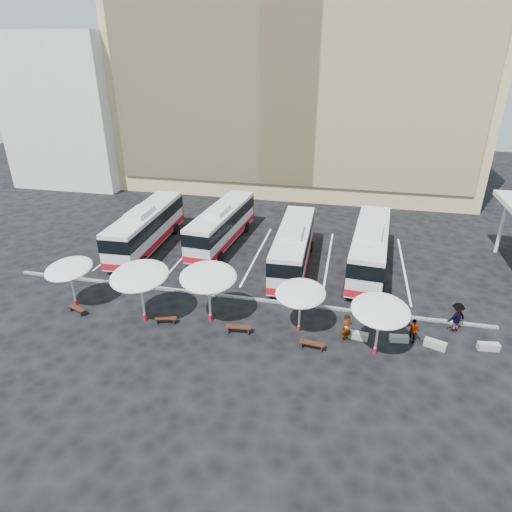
% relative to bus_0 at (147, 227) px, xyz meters
% --- Properties ---
extents(ground, '(120.00, 120.00, 0.00)m').
position_rel_bus_0_xyz_m(ground, '(9.74, -7.35, -1.93)').
color(ground, black).
rests_on(ground, ground).
extents(sandstone_building, '(42.00, 18.25, 29.60)m').
position_rel_bus_0_xyz_m(sandstone_building, '(9.74, 24.52, 10.70)').
color(sandstone_building, tan).
rests_on(sandstone_building, ground).
extents(apartment_block, '(14.00, 14.00, 18.00)m').
position_rel_bus_0_xyz_m(apartment_block, '(-18.26, 20.65, 7.07)').
color(apartment_block, silver).
rests_on(apartment_block, ground).
extents(curb_divider, '(34.00, 0.25, 0.15)m').
position_rel_bus_0_xyz_m(curb_divider, '(9.74, -6.85, -1.85)').
color(curb_divider, black).
rests_on(curb_divider, ground).
extents(bay_lines, '(24.15, 12.00, 0.01)m').
position_rel_bus_0_xyz_m(bay_lines, '(9.74, 0.65, -1.92)').
color(bay_lines, white).
rests_on(bay_lines, ground).
extents(bus_0, '(3.14, 11.99, 3.77)m').
position_rel_bus_0_xyz_m(bus_0, '(0.00, 0.00, 0.00)').
color(bus_0, silver).
rests_on(bus_0, ground).
extents(bus_1, '(3.29, 11.59, 3.63)m').
position_rel_bus_0_xyz_m(bus_1, '(6.14, 2.29, -0.07)').
color(bus_1, silver).
rests_on(bus_1, ground).
extents(bus_2, '(2.89, 11.45, 3.61)m').
position_rel_bus_0_xyz_m(bus_2, '(13.03, -1.10, -0.08)').
color(bus_2, silver).
rests_on(bus_2, ground).
extents(bus_3, '(3.43, 11.93, 3.74)m').
position_rel_bus_0_xyz_m(bus_3, '(18.89, -0.11, -0.02)').
color(bus_3, silver).
rests_on(bus_3, ground).
extents(sunshade_0, '(3.63, 3.66, 3.22)m').
position_rel_bus_0_xyz_m(sunshade_0, '(-0.52, -10.12, 0.81)').
color(sunshade_0, silver).
rests_on(sunshade_0, ground).
extents(sunshade_1, '(3.66, 3.71, 3.77)m').
position_rel_bus_0_xyz_m(sunshade_1, '(4.90, -10.80, 1.27)').
color(sunshade_1, silver).
rests_on(sunshade_1, ground).
extents(sunshade_2, '(4.45, 4.48, 3.69)m').
position_rel_bus_0_xyz_m(sunshade_2, '(9.01, -9.89, 1.21)').
color(sunshade_2, silver).
rests_on(sunshade_2, ground).
extents(sunshade_3, '(3.25, 3.28, 3.15)m').
position_rel_bus_0_xyz_m(sunshade_3, '(14.67, -9.82, 0.75)').
color(sunshade_3, silver).
rests_on(sunshade_3, ground).
extents(sunshade_4, '(3.70, 3.74, 3.37)m').
position_rel_bus_0_xyz_m(sunshade_4, '(19.19, -11.04, 0.93)').
color(sunshade_4, silver).
rests_on(sunshade_4, ground).
extents(wood_bench_0, '(1.41, 0.84, 0.42)m').
position_rel_bus_0_xyz_m(wood_bench_0, '(0.22, -11.04, -1.61)').
color(wood_bench_0, black).
rests_on(wood_bench_0, ground).
extents(wood_bench_1, '(1.40, 0.64, 0.42)m').
position_rel_bus_0_xyz_m(wood_bench_1, '(6.37, -10.86, -1.61)').
color(wood_bench_1, black).
rests_on(wood_bench_1, ground).
extents(wood_bench_2, '(1.60, 0.58, 0.48)m').
position_rel_bus_0_xyz_m(wood_bench_2, '(11.12, -10.84, -1.56)').
color(wood_bench_2, black).
rests_on(wood_bench_2, ground).
extents(wood_bench_3, '(1.48, 0.54, 0.44)m').
position_rel_bus_0_xyz_m(wood_bench_3, '(15.66, -11.44, -1.59)').
color(wood_bench_3, black).
rests_on(wood_bench_3, ground).
extents(conc_bench_0, '(1.20, 0.54, 0.44)m').
position_rel_bus_0_xyz_m(conc_bench_0, '(18.24, -9.82, -1.71)').
color(conc_bench_0, gray).
rests_on(conc_bench_0, ground).
extents(conc_bench_1, '(1.14, 0.51, 0.41)m').
position_rel_bus_0_xyz_m(conc_bench_1, '(20.61, -9.58, -1.72)').
color(conc_bench_1, gray).
rests_on(conc_bench_1, ground).
extents(conc_bench_2, '(1.28, 0.80, 0.46)m').
position_rel_bus_0_xyz_m(conc_bench_2, '(22.61, -9.73, -1.70)').
color(conc_bench_2, gray).
rests_on(conc_bench_2, ground).
extents(conc_bench_3, '(1.21, 0.53, 0.44)m').
position_rel_bus_0_xyz_m(conc_bench_3, '(25.57, -9.26, -1.71)').
color(conc_bench_3, gray).
rests_on(conc_bench_3, ground).
extents(passenger_0, '(0.78, 0.67, 1.80)m').
position_rel_bus_0_xyz_m(passenger_0, '(17.53, -10.25, -1.03)').
color(passenger_0, black).
rests_on(passenger_0, ground).
extents(passenger_1, '(1.11, 1.12, 1.82)m').
position_rel_bus_0_xyz_m(passenger_1, '(19.99, -7.45, -1.02)').
color(passenger_1, black).
rests_on(passenger_1, ground).
extents(passenger_2, '(0.99, 0.86, 1.59)m').
position_rel_bus_0_xyz_m(passenger_2, '(21.30, -9.48, -1.13)').
color(passenger_2, black).
rests_on(passenger_2, ground).
extents(passenger_3, '(1.43, 1.25, 1.92)m').
position_rel_bus_0_xyz_m(passenger_3, '(23.99, -7.61, -0.97)').
color(passenger_3, black).
rests_on(passenger_3, ground).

